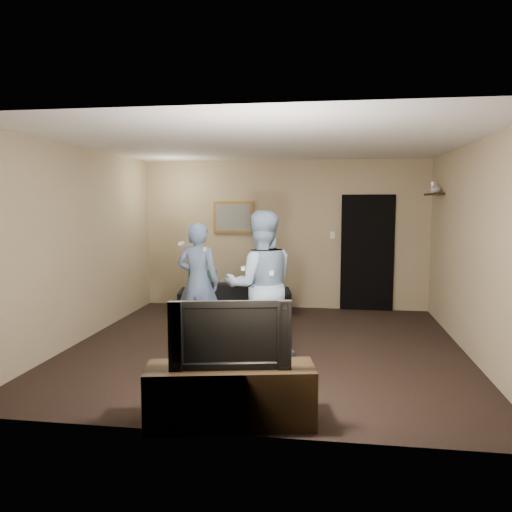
% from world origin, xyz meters
% --- Properties ---
extents(ground, '(5.00, 5.00, 0.00)m').
position_xyz_m(ground, '(0.00, 0.00, 0.00)').
color(ground, black).
rests_on(ground, ground).
extents(ceiling, '(5.00, 5.00, 0.04)m').
position_xyz_m(ceiling, '(0.00, 0.00, 2.60)').
color(ceiling, silver).
rests_on(ceiling, wall_back).
extents(wall_back, '(5.00, 0.04, 2.60)m').
position_xyz_m(wall_back, '(0.00, 2.50, 1.30)').
color(wall_back, tan).
rests_on(wall_back, ground).
extents(wall_front, '(5.00, 0.04, 2.60)m').
position_xyz_m(wall_front, '(0.00, -2.50, 1.30)').
color(wall_front, tan).
rests_on(wall_front, ground).
extents(wall_left, '(0.04, 5.00, 2.60)m').
position_xyz_m(wall_left, '(-2.50, 0.00, 1.30)').
color(wall_left, tan).
rests_on(wall_left, ground).
extents(wall_right, '(0.04, 5.00, 2.60)m').
position_xyz_m(wall_right, '(2.50, 0.00, 1.30)').
color(wall_right, tan).
rests_on(wall_right, ground).
extents(sofa, '(1.97, 1.03, 0.55)m').
position_xyz_m(sofa, '(-0.78, 1.97, 0.27)').
color(sofa, black).
rests_on(sofa, ground).
extents(throw_pillow, '(0.49, 0.25, 0.47)m').
position_xyz_m(throw_pillow, '(-1.35, 1.97, 0.48)').
color(throw_pillow, '#17453A').
rests_on(throw_pillow, sofa).
extents(painting_frame, '(0.72, 0.05, 0.57)m').
position_xyz_m(painting_frame, '(-0.90, 2.48, 1.60)').
color(painting_frame, olive).
rests_on(painting_frame, wall_back).
extents(painting_canvas, '(0.62, 0.01, 0.47)m').
position_xyz_m(painting_canvas, '(-0.90, 2.45, 1.60)').
color(painting_canvas, slate).
rests_on(painting_canvas, painting_frame).
extents(doorway, '(0.90, 0.06, 2.00)m').
position_xyz_m(doorway, '(1.45, 2.47, 1.00)').
color(doorway, black).
rests_on(doorway, ground).
extents(light_switch, '(0.08, 0.02, 0.12)m').
position_xyz_m(light_switch, '(0.85, 2.48, 1.30)').
color(light_switch, silver).
rests_on(light_switch, wall_back).
extents(wall_shelf, '(0.20, 0.60, 0.03)m').
position_xyz_m(wall_shelf, '(2.39, 1.80, 1.99)').
color(wall_shelf, black).
rests_on(wall_shelf, wall_right).
extents(shelf_vase, '(0.19, 0.19, 0.16)m').
position_xyz_m(shelf_vase, '(2.39, 1.72, 2.09)').
color(shelf_vase, '#B6B5BB').
rests_on(shelf_vase, wall_shelf).
extents(shelf_figurine, '(0.06, 0.06, 0.18)m').
position_xyz_m(shelf_figurine, '(2.39, 1.92, 2.09)').
color(shelf_figurine, silver).
rests_on(shelf_figurine, wall_shelf).
extents(tv_console, '(1.47, 0.72, 0.50)m').
position_xyz_m(tv_console, '(-0.01, -2.30, 0.25)').
color(tv_console, black).
rests_on(tv_console, ground).
extents(television, '(1.00, 0.32, 0.57)m').
position_xyz_m(television, '(-0.01, -2.30, 0.79)').
color(television, black).
rests_on(television, tv_console).
extents(wii_player_left, '(0.63, 0.52, 1.60)m').
position_xyz_m(wii_player_left, '(-0.94, 0.19, 0.80)').
color(wii_player_left, '#6885B5').
rests_on(wii_player_left, ground).
extents(wii_player_right, '(1.01, 0.88, 1.77)m').
position_xyz_m(wii_player_right, '(0.00, -0.51, 0.89)').
color(wii_player_right, '#8BAACB').
rests_on(wii_player_right, ground).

